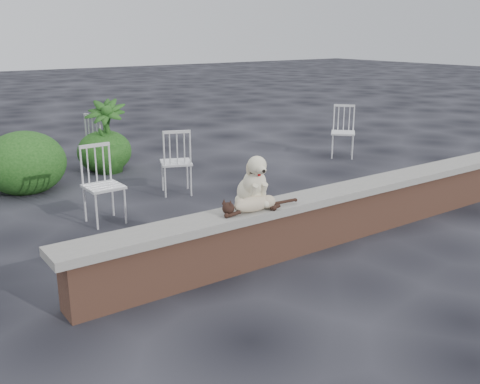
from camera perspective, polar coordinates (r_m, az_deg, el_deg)
ground at (r=6.18m, az=9.70°, el=-4.93°), size 60.00×60.00×0.00m
brick_wall at (r=6.10m, az=9.81°, el=-2.75°), size 6.00×0.30×0.50m
capstone at (r=6.01m, az=9.94°, el=-0.14°), size 6.20×0.40×0.08m
dog at (r=5.30m, az=1.22°, el=1.30°), size 0.42×0.51×0.53m
cat at (r=5.19m, az=1.48°, el=-1.13°), size 1.02×0.40×0.17m
chair_e at (r=9.41m, az=-14.16°, el=5.20°), size 0.71×0.71×0.94m
chair_c at (r=7.75m, az=-6.72°, el=3.23°), size 0.73×0.73×0.94m
chair_a at (r=6.69m, az=-14.11°, el=0.71°), size 0.57×0.57×0.94m
chair_d at (r=10.16m, az=10.75°, el=6.22°), size 0.79×0.79×0.94m
potted_plant_b at (r=9.15m, az=-13.83°, el=5.67°), size 0.93×0.93×1.18m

